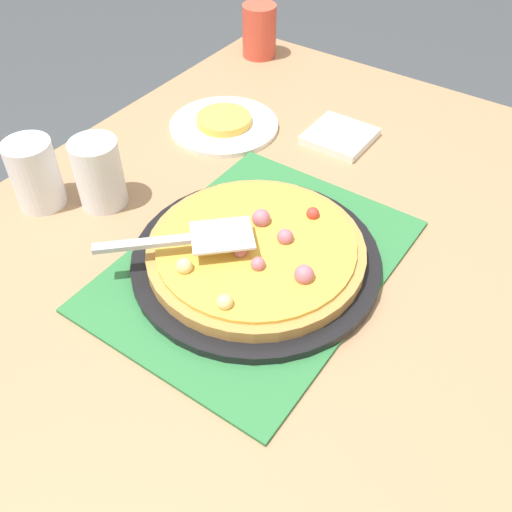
% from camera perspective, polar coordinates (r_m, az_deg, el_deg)
% --- Properties ---
extents(ground_plane, '(8.00, 8.00, 0.00)m').
position_cam_1_polar(ground_plane, '(1.51, 0.00, -21.27)').
color(ground_plane, '#3D4247').
extents(dining_table, '(1.40, 1.00, 0.75)m').
position_cam_1_polar(dining_table, '(0.97, 0.00, -5.47)').
color(dining_table, '#9E7A56').
rests_on(dining_table, ground_plane).
extents(placemat, '(0.48, 0.36, 0.01)m').
position_cam_1_polar(placemat, '(0.88, 0.00, -0.79)').
color(placemat, '#2D753D').
rests_on(placemat, dining_table).
extents(pizza_pan, '(0.38, 0.38, 0.01)m').
position_cam_1_polar(pizza_pan, '(0.88, 0.00, -0.33)').
color(pizza_pan, black).
rests_on(pizza_pan, placemat).
extents(pizza, '(0.33, 0.33, 0.05)m').
position_cam_1_polar(pizza, '(0.86, 0.03, 0.59)').
color(pizza, '#B78442').
rests_on(pizza, pizza_pan).
extents(plate_near_left, '(0.22, 0.22, 0.01)m').
position_cam_1_polar(plate_near_left, '(1.20, -3.19, 12.81)').
color(plate_near_left, white).
rests_on(plate_near_left, dining_table).
extents(served_slice_left, '(0.11, 0.11, 0.02)m').
position_cam_1_polar(served_slice_left, '(1.19, -3.22, 13.34)').
color(served_slice_left, '#EAB747').
rests_on(served_slice_left, plate_near_left).
extents(cup_near, '(0.08, 0.08, 0.12)m').
position_cam_1_polar(cup_near, '(1.00, -15.33, 7.92)').
color(cup_near, white).
rests_on(cup_near, dining_table).
extents(cup_far, '(0.08, 0.08, 0.12)m').
position_cam_1_polar(cup_far, '(1.46, 0.32, 21.45)').
color(cup_far, '#E04C38').
rests_on(cup_far, dining_table).
extents(cup_corner, '(0.08, 0.08, 0.12)m').
position_cam_1_polar(cup_corner, '(1.03, -21.10, 7.60)').
color(cup_corner, white).
rests_on(cup_corner, dining_table).
extents(pizza_server, '(0.19, 0.20, 0.01)m').
position_cam_1_polar(pizza_server, '(0.83, -6.67, 1.71)').
color(pizza_server, silver).
rests_on(pizza_server, pizza).
extents(napkin_stack, '(0.12, 0.12, 0.02)m').
position_cam_1_polar(napkin_stack, '(1.17, 8.32, 11.69)').
color(napkin_stack, white).
rests_on(napkin_stack, dining_table).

